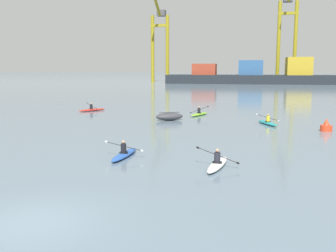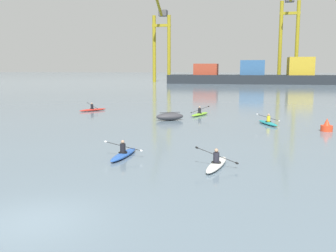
% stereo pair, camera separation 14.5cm
% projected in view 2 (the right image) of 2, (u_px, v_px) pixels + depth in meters
% --- Properties ---
extents(ground_plane, '(800.00, 800.00, 0.00)m').
position_uv_depth(ground_plane, '(32.00, 222.00, 12.19)').
color(ground_plane, slate).
extents(container_barge, '(51.57, 10.64, 8.02)m').
position_uv_depth(container_barge, '(254.00, 75.00, 118.38)').
color(container_barge, '#1E2328').
rests_on(container_barge, ground).
extents(gantry_crane_west, '(6.37, 19.79, 31.74)m').
position_uv_depth(gantry_crane_west, '(161.00, 35.00, 129.76)').
color(gantry_crane_west, olive).
rests_on(gantry_crane_west, ground).
extents(gantry_crane_west_mid, '(6.48, 18.46, 33.85)m').
position_uv_depth(gantry_crane_west_mid, '(289.00, 28.00, 124.61)').
color(gantry_crane_west_mid, olive).
rests_on(gantry_crane_west_mid, ground).
extents(capsized_dinghy, '(2.81, 2.18, 0.76)m').
position_uv_depth(capsized_dinghy, '(170.00, 117.00, 35.73)').
color(capsized_dinghy, '#38383D').
rests_on(capsized_dinghy, ground).
extents(channel_buoy, '(0.90, 0.90, 1.00)m').
position_uv_depth(channel_buoy, '(327.00, 127.00, 29.57)').
color(channel_buoy, red).
rests_on(channel_buoy, ground).
extents(kayak_white, '(2.19, 3.45, 1.00)m').
position_uv_depth(kayak_white, '(217.00, 164.00, 18.86)').
color(kayak_white, silver).
rests_on(kayak_white, ground).
extents(kayak_teal, '(2.07, 3.38, 0.99)m').
position_uv_depth(kayak_teal, '(268.00, 123.00, 33.07)').
color(kayak_teal, teal).
rests_on(kayak_teal, ground).
extents(kayak_red, '(2.52, 3.08, 0.95)m').
position_uv_depth(kayak_red, '(93.00, 109.00, 43.50)').
color(kayak_red, red).
rests_on(kayak_red, ground).
extents(kayak_blue, '(2.26, 3.43, 0.95)m').
position_uv_depth(kayak_blue, '(124.00, 154.00, 21.04)').
color(kayak_blue, '#2856B2').
rests_on(kayak_blue, ground).
extents(kayak_lime, '(2.04, 3.39, 1.07)m').
position_uv_depth(kayak_lime, '(200.00, 114.00, 39.38)').
color(kayak_lime, '#7ABC2D').
rests_on(kayak_lime, ground).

